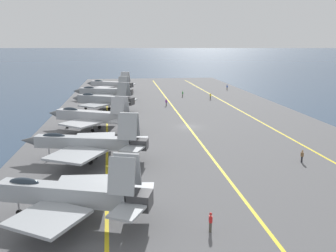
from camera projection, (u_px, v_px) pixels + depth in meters
ground_plane at (188, 129)px, 66.72m from camera, size 2000.00×2000.00×0.00m
carrier_deck at (188, 128)px, 66.67m from camera, size 184.45×54.73×0.40m
deck_stripe_foul_line at (265, 124)px, 68.39m from camera, size 165.98×3.63×0.01m
deck_stripe_centerline at (188, 127)px, 66.62m from camera, size 166.00×0.36×0.01m
deck_stripe_edge_line at (107, 129)px, 64.86m from camera, size 165.86×7.71×0.01m
parked_jet_second at (67, 194)px, 31.00m from camera, size 12.40×16.01×6.41m
parked_jet_third at (87, 142)px, 46.61m from camera, size 14.14×17.28×6.66m
parked_jet_fourth at (91, 116)px, 63.34m from camera, size 13.14×16.90×6.37m
parked_jet_fifth at (103, 100)px, 81.58m from camera, size 13.60×15.74×6.70m
parked_jet_sixth at (104, 92)px, 96.49m from camera, size 12.30×16.84×6.56m
parked_jet_seventh at (110, 84)px, 113.88m from camera, size 13.48×16.42×6.39m
crew_blue_vest at (227, 87)px, 118.05m from camera, size 0.39×0.45×1.74m
crew_green_vest at (183, 94)px, 102.66m from camera, size 0.42×0.32×1.75m
crew_red_vest at (211, 221)px, 29.40m from camera, size 0.40×0.29×1.77m
crew_yellow_vest at (210, 96)px, 98.08m from camera, size 0.46×0.41×1.80m
crew_purple_vest at (166, 102)px, 88.15m from camera, size 0.43×0.46×1.76m
crew_brown_vest at (302, 156)px, 46.58m from camera, size 0.38×0.27×1.69m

